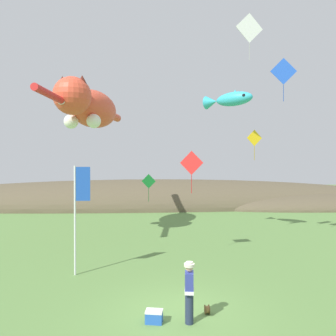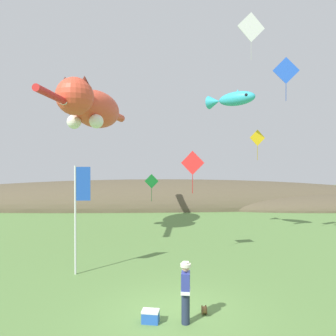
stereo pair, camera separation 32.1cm
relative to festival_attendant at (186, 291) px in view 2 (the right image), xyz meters
name	(u,v)px [view 2 (the right image)]	position (x,y,z in m)	size (l,w,h in m)	color
ground_plane	(175,314)	(-0.25, 0.61, -0.95)	(120.00, 120.00, 0.00)	#5B8442
distant_hill_ridge	(177,205)	(1.94, 26.77, -0.95)	(61.86, 12.69, 5.75)	brown
festival_attendant	(186,291)	(0.00, 0.00, 0.00)	(0.32, 0.45, 1.77)	#232D47
kite_spool	(204,310)	(0.63, 0.55, -0.82)	(0.14, 0.28, 0.28)	olive
picnic_cooler	(150,316)	(-1.00, 0.13, -0.77)	(0.54, 0.42, 0.36)	blue
festival_banner_pole	(79,203)	(-3.95, 4.45, 2.00)	(0.66, 0.08, 4.51)	silver
kite_giant_cat	(92,108)	(-4.69, 11.93, 7.20)	(3.73, 9.15, 2.83)	#E04C33
kite_fish_windsock	(231,99)	(3.98, 10.57, 7.59)	(2.91, 2.82, 0.98)	#33B2CC
kite_tube_streamer	(51,95)	(-5.86, 7.18, 7.02)	(0.81, 3.20, 0.44)	red
kite_diamond_blue	(286,71)	(6.20, 7.76, 8.57)	(1.42, 0.17, 2.32)	blue
kite_diamond_green	(152,182)	(-0.90, 13.30, 2.41)	(0.97, 0.28, 1.90)	green
kite_diamond_red	(193,163)	(1.06, 6.56, 3.66)	(1.09, 0.48, 2.08)	red
kite_diamond_gold	(257,138)	(5.75, 10.99, 5.25)	(1.02, 0.17, 1.93)	yellow
kite_diamond_white	(251,27)	(4.13, 7.16, 10.56)	(1.50, 0.28, 2.42)	white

